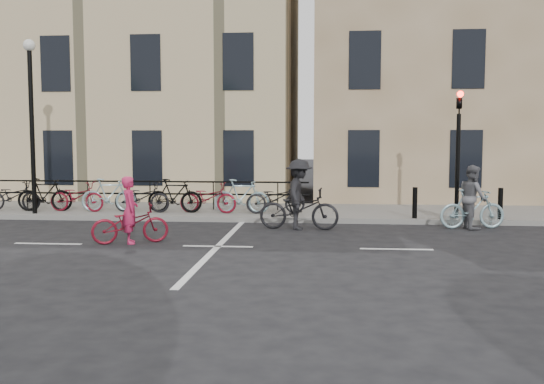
# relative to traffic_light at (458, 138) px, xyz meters

# --- Properties ---
(ground) EXTENTS (120.00, 120.00, 0.00)m
(ground) POSITION_rel_traffic_light_xyz_m (-6.20, -4.34, -2.45)
(ground) COLOR black
(ground) RESTS_ON ground
(sidewalk) EXTENTS (46.00, 4.00, 0.15)m
(sidewalk) POSITION_rel_traffic_light_xyz_m (-10.20, 1.66, -2.38)
(sidewalk) COLOR slate
(sidewalk) RESTS_ON ground
(building_east) EXTENTS (14.00, 10.00, 12.00)m
(building_east) POSITION_rel_traffic_light_xyz_m (2.80, 8.66, 3.70)
(building_east) COLOR #937958
(building_east) RESTS_ON sidewalk
(building_west) EXTENTS (20.00, 10.00, 10.00)m
(building_west) POSITION_rel_traffic_light_xyz_m (-15.20, 8.66, 2.70)
(building_west) COLOR tan
(building_west) RESTS_ON sidewalk
(traffic_light) EXTENTS (0.18, 0.30, 3.90)m
(traffic_light) POSITION_rel_traffic_light_xyz_m (0.00, 0.00, 0.00)
(traffic_light) COLOR black
(traffic_light) RESTS_ON sidewalk
(lamp_post) EXTENTS (0.36, 0.36, 5.28)m
(lamp_post) POSITION_rel_traffic_light_xyz_m (-12.70, 0.06, 1.04)
(lamp_post) COLOR black
(lamp_post) RESTS_ON sidewalk
(bollard_east) EXTENTS (0.14, 0.14, 0.90)m
(bollard_east) POSITION_rel_traffic_light_xyz_m (-1.20, -0.09, -1.85)
(bollard_east) COLOR black
(bollard_east) RESTS_ON sidewalk
(bollard_west) EXTENTS (0.14, 0.14, 0.90)m
(bollard_west) POSITION_rel_traffic_light_xyz_m (1.20, -0.09, -1.85)
(bollard_west) COLOR black
(bollard_west) RESTS_ON sidewalk
(parked_bikes) EXTENTS (10.40, 1.23, 1.05)m
(parked_bikes) POSITION_rel_traffic_light_xyz_m (-9.50, 0.70, -1.81)
(parked_bikes) COLOR black
(parked_bikes) RESTS_ON sidewalk
(cyclist_pink) EXTENTS (1.87, 1.23, 1.57)m
(cyclist_pink) POSITION_rel_traffic_light_xyz_m (-8.32, -4.08, -1.91)
(cyclist_pink) COLOR maroon
(cyclist_pink) RESTS_ON ground
(cyclist_grey) EXTENTS (1.85, 0.94, 1.74)m
(cyclist_grey) POSITION_rel_traffic_light_xyz_m (0.21, -1.01, -1.75)
(cyclist_grey) COLOR #89ACB4
(cyclist_grey) RESTS_ON ground
(cyclist_dark) EXTENTS (2.19, 1.28, 1.90)m
(cyclist_dark) POSITION_rel_traffic_light_xyz_m (-4.48, -1.55, -1.70)
(cyclist_dark) COLOR black
(cyclist_dark) RESTS_ON ground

